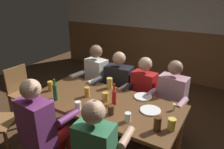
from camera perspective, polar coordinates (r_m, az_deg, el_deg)
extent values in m
cube|color=brown|center=(5.31, 16.14, 5.10)|extent=(6.47, 0.12, 1.20)
cube|color=brown|center=(2.64, -2.05, -7.67)|extent=(1.90, 0.88, 0.04)
cylinder|color=brown|center=(3.13, -19.54, -12.07)|extent=(0.08, 0.08, 0.72)
cylinder|color=brown|center=(3.55, -10.64, -6.90)|extent=(0.08, 0.08, 0.72)
cylinder|color=brown|center=(2.86, 17.67, -15.34)|extent=(0.08, 0.08, 0.72)
cube|color=silver|center=(3.53, -4.21, -0.09)|extent=(0.37, 0.27, 0.54)
sphere|color=brown|center=(3.40, -4.39, 6.27)|extent=(0.21, 0.21, 0.21)
cylinder|color=#6B2D66|center=(3.48, -4.65, -5.01)|extent=(0.19, 0.43, 0.13)
cylinder|color=#6B2D66|center=(3.60, -6.83, -4.14)|extent=(0.19, 0.43, 0.13)
cylinder|color=#6B2D66|center=(3.48, -6.89, -10.13)|extent=(0.10, 0.10, 0.42)
cylinder|color=#6B2D66|center=(3.60, -9.01, -9.07)|extent=(0.10, 0.10, 0.42)
cylinder|color=silver|center=(3.22, -4.70, -1.77)|extent=(0.12, 0.29, 0.08)
cylinder|color=silver|center=(3.50, -9.48, -0.09)|extent=(0.12, 0.29, 0.08)
cube|color=black|center=(3.33, 1.84, -1.83)|extent=(0.44, 0.28, 0.50)
sphere|color=tan|center=(3.20, 1.92, 4.43)|extent=(0.20, 0.20, 0.20)
cylinder|color=#997F60|center=(3.26, 2.53, -6.87)|extent=(0.17, 0.44, 0.13)
cylinder|color=#997F60|center=(3.34, -1.09, -6.07)|extent=(0.17, 0.44, 0.13)
cylinder|color=#997F60|center=(3.23, 0.91, -12.71)|extent=(0.10, 0.10, 0.42)
cylinder|color=#997F60|center=(3.32, -2.75, -11.73)|extent=(0.10, 0.10, 0.42)
cylinder|color=black|center=(3.02, 3.99, -3.94)|extent=(0.11, 0.29, 0.08)
cylinder|color=black|center=(3.20, -3.94, -2.35)|extent=(0.11, 0.29, 0.08)
cube|color=#AD1919|center=(3.16, 8.61, -3.55)|extent=(0.37, 0.23, 0.48)
sphere|color=tan|center=(3.03, 9.00, 2.82)|extent=(0.20, 0.20, 0.20)
cylinder|color=#6B2D66|center=(3.11, 8.74, -8.59)|extent=(0.16, 0.40, 0.13)
cylinder|color=#6B2D66|center=(3.19, 5.63, -7.62)|extent=(0.16, 0.40, 0.13)
cylinder|color=#6B2D66|center=(3.12, 6.75, -14.37)|extent=(0.10, 0.10, 0.42)
cylinder|color=#6B2D66|center=(3.19, 3.64, -13.24)|extent=(0.10, 0.10, 0.42)
cylinder|color=tan|center=(2.88, 10.04, -5.79)|extent=(0.10, 0.29, 0.08)
cylinder|color=tan|center=(3.05, 3.08, -3.78)|extent=(0.10, 0.29, 0.08)
cube|color=#B78493|center=(3.04, 16.06, -4.99)|extent=(0.39, 0.25, 0.51)
sphere|color=#9E755B|center=(2.90, 16.83, 1.79)|extent=(0.20, 0.20, 0.20)
cylinder|color=#2D4C84|center=(3.01, 16.47, -10.47)|extent=(0.17, 0.40, 0.13)
cylinder|color=#2D4C84|center=(3.07, 12.84, -9.41)|extent=(0.17, 0.40, 0.13)
cylinder|color=#2D4C84|center=(3.01, 14.54, -16.49)|extent=(0.10, 0.10, 0.42)
cylinder|color=#2D4C84|center=(3.07, 10.86, -15.28)|extent=(0.10, 0.10, 0.42)
cylinder|color=#B78493|center=(2.76, 18.45, -7.53)|extent=(0.11, 0.29, 0.08)
cylinder|color=#B78493|center=(2.90, 10.30, -5.28)|extent=(0.11, 0.29, 0.08)
cube|color=#6B2D66|center=(2.41, -19.92, -12.50)|extent=(0.39, 0.26, 0.55)
sphere|color=tan|center=(2.22, -21.24, -3.73)|extent=(0.21, 0.21, 0.21)
cylinder|color=#AD1919|center=(2.69, -17.80, -14.82)|extent=(0.16, 0.44, 0.13)
cylinder|color=#AD1919|center=(2.56, -14.86, -16.67)|extent=(0.16, 0.44, 0.13)
cylinder|color=#AD1919|center=(2.95, -13.77, -17.24)|extent=(0.10, 0.10, 0.42)
cylinder|color=#AD1919|center=(2.83, -10.86, -18.97)|extent=(0.10, 0.10, 0.42)
cylinder|color=#6B2D66|center=(2.67, -18.23, -8.01)|extent=(0.10, 0.29, 0.08)
cylinder|color=#6B2D66|center=(2.37, -11.78, -11.32)|extent=(0.10, 0.29, 0.08)
sphere|color=tan|center=(1.74, -5.08, -10.08)|extent=(0.20, 0.20, 0.20)
cylinder|color=tan|center=(2.21, -6.20, -13.97)|extent=(0.11, 0.29, 0.08)
cylinder|color=tan|center=(2.07, 3.92, -16.69)|extent=(0.11, 0.29, 0.08)
cube|color=brown|center=(3.80, -22.33, -4.77)|extent=(0.45, 0.45, 0.02)
cube|color=brown|center=(3.87, -24.57, -1.08)|extent=(0.03, 0.40, 0.42)
cylinder|color=brown|center=(3.86, -17.90, -7.55)|extent=(0.04, 0.04, 0.44)
cylinder|color=brown|center=(3.67, -22.38, -9.83)|extent=(0.04, 0.04, 0.44)
cylinder|color=brown|center=(4.13, -21.39, -6.02)|extent=(0.04, 0.04, 0.44)
cylinder|color=brown|center=(3.95, -25.72, -8.03)|extent=(0.04, 0.04, 0.44)
cylinder|color=brown|center=(3.36, -23.69, -13.11)|extent=(0.04, 0.04, 0.44)
cylinder|color=brown|center=(3.09, -26.51, -16.98)|extent=(0.04, 0.04, 0.44)
cylinder|color=#F9E08C|center=(2.53, 16.49, -8.49)|extent=(0.04, 0.04, 0.08)
cube|color=#B2B7BC|center=(2.54, -4.70, -7.93)|extent=(0.14, 0.10, 0.05)
cylinder|color=white|center=(2.75, 8.43, -5.99)|extent=(0.23, 0.23, 0.01)
cylinder|color=white|center=(2.47, 10.37, -9.54)|extent=(0.24, 0.24, 0.01)
cylinder|color=red|center=(2.53, 0.61, -6.22)|extent=(0.06, 0.06, 0.18)
cylinder|color=red|center=(2.48, 0.63, -3.48)|extent=(0.02, 0.02, 0.09)
cylinder|color=#195923|center=(2.72, -15.15, -4.74)|extent=(0.06, 0.06, 0.20)
cylinder|color=#195923|center=(2.66, -15.44, -2.02)|extent=(0.03, 0.03, 0.08)
cylinder|color=gold|center=(2.74, -6.78, -4.70)|extent=(0.07, 0.07, 0.13)
cylinder|color=white|center=(2.47, -9.22, -8.35)|extent=(0.07, 0.07, 0.10)
cylinder|color=white|center=(2.24, 4.32, -11.48)|extent=(0.07, 0.07, 0.10)
cylinder|color=#4C2D19|center=(2.35, -0.30, -9.58)|extent=(0.08, 0.08, 0.11)
cylinder|color=gold|center=(2.63, -1.89, -5.99)|extent=(0.08, 0.08, 0.11)
cylinder|color=gold|center=(3.00, -16.37, -3.02)|extent=(0.07, 0.07, 0.14)
cylinder|color=#4C2D19|center=(2.14, 12.23, -12.96)|extent=(0.08, 0.08, 0.15)
cylinder|color=#E5C64C|center=(2.95, -0.68, -2.34)|extent=(0.08, 0.08, 0.15)
cylinder|color=#E5C64C|center=(2.19, 15.89, -12.87)|extent=(0.08, 0.08, 0.12)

